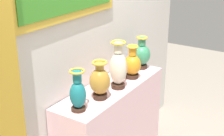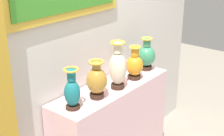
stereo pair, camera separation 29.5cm
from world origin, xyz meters
TOP-DOWN VIEW (x-y plane):
  - display_shelf at (0.00, 0.00)m, footprint 1.33×0.40m
  - back_wall at (-0.01, 0.26)m, footprint 3.52×0.14m
  - vase_teal at (-0.53, -0.02)m, footprint 0.13×0.13m
  - vase_ochre at (-0.27, -0.05)m, footprint 0.18×0.18m
  - vase_ivory at (-0.00, -0.07)m, footprint 0.16×0.16m
  - vase_amber at (0.27, -0.06)m, footprint 0.17×0.17m
  - vase_jade at (0.55, -0.01)m, footprint 0.18×0.18m

SIDE VIEW (x-z plane):
  - display_shelf at x=0.00m, z-range 0.00..1.05m
  - vase_amber at x=0.27m, z-range 1.02..1.35m
  - vase_teal at x=-0.53m, z-range 1.03..1.37m
  - vase_jade at x=0.55m, z-range 1.03..1.37m
  - vase_ochre at x=-0.27m, z-range 1.04..1.37m
  - vase_ivory at x=0.00m, z-range 1.03..1.47m
  - back_wall at x=-0.01m, z-range 0.01..3.13m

